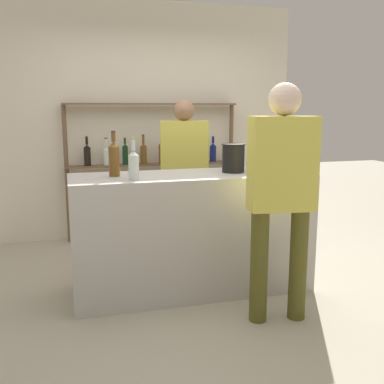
% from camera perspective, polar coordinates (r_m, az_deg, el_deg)
% --- Properties ---
extents(ground_plane, '(16.00, 16.00, 0.00)m').
position_cam_1_polar(ground_plane, '(4.02, 0.00, -12.19)').
color(ground_plane, '#B2A893').
extents(bar_counter, '(2.01, 0.66, 1.02)m').
position_cam_1_polar(bar_counter, '(3.85, 0.00, -5.21)').
color(bar_counter, '#B7B2AD').
rests_on(bar_counter, ground_plane).
extents(back_wall, '(3.61, 0.12, 2.80)m').
position_cam_1_polar(back_wall, '(5.59, -5.45, 8.94)').
color(back_wall, beige).
rests_on(back_wall, ground_plane).
extents(back_shelf, '(2.06, 0.18, 1.62)m').
position_cam_1_polar(back_shelf, '(5.43, -5.07, 5.43)').
color(back_shelf, brown).
rests_on(back_shelf, ground_plane).
extents(counter_bottle_0, '(0.08, 0.08, 0.33)m').
position_cam_1_polar(counter_bottle_0, '(3.93, 7.83, 4.35)').
color(counter_bottle_0, black).
rests_on(counter_bottle_0, bar_counter).
extents(counter_bottle_1, '(0.09, 0.09, 0.36)m').
position_cam_1_polar(counter_bottle_1, '(3.66, -9.88, 4.24)').
color(counter_bottle_1, brown).
rests_on(counter_bottle_1, bar_counter).
extents(counter_bottle_2, '(0.08, 0.08, 0.32)m').
position_cam_1_polar(counter_bottle_2, '(3.46, -7.43, 3.53)').
color(counter_bottle_2, silver).
rests_on(counter_bottle_2, bar_counter).
extents(wine_glass, '(0.08, 0.08, 0.16)m').
position_cam_1_polar(wine_glass, '(3.86, 12.14, 4.13)').
color(wine_glass, silver).
rests_on(wine_glass, bar_counter).
extents(ice_bucket, '(0.20, 0.20, 0.24)m').
position_cam_1_polar(ice_bucket, '(3.85, 5.26, 4.32)').
color(ice_bucket, black).
rests_on(ice_bucket, bar_counter).
extents(server_behind_counter, '(0.53, 0.31, 1.64)m').
position_cam_1_polar(server_behind_counter, '(4.75, -1.00, 3.27)').
color(server_behind_counter, brown).
rests_on(server_behind_counter, ground_plane).
extents(customer_right, '(0.49, 0.27, 1.73)m').
position_cam_1_polar(customer_right, '(3.25, 11.32, 0.78)').
color(customer_right, brown).
rests_on(customer_right, ground_plane).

